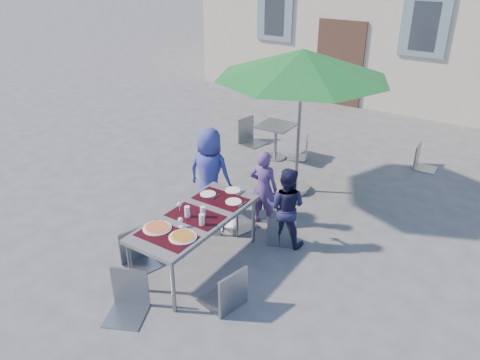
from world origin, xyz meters
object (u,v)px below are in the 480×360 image
Objects in this scene: child_2 at (286,207)px; patio_umbrella at (303,64)px; chair_3 at (135,230)px; bg_chair_l_0 at (250,115)px; cafe_table_0 at (276,136)px; chair_0 at (207,197)px; pizza_near_right at (183,236)px; child_1 at (264,188)px; child_0 at (210,173)px; chair_5 at (124,270)px; pizza_near_left at (157,228)px; chair_1 at (233,193)px; bg_chair_l_1 at (425,143)px; chair_2 at (283,211)px; bg_chair_r_0 at (303,135)px; dining_table at (196,220)px; chair_4 at (227,266)px.

patio_umbrella is (-0.62, 1.54, 1.62)m from child_2.
bg_chair_l_0 is at bearing 103.62° from chair_3.
chair_0 is at bearing -80.00° from cafe_table_0.
patio_umbrella is at bearing 91.48° from pizza_near_right.
child_1 is 1.69× the size of cafe_table_0.
child_0 is 2.41m from chair_5.
chair_5 reaches higher than pizza_near_left.
chair_1 is at bearing 44.12° from chair_0.
child_1 is 1.20× the size of chair_5.
chair_0 reaches higher than bg_chair_l_1.
pizza_near_right is 0.23× the size of child_0.
chair_2 is 1.00× the size of chair_3.
chair_2 is at bearing 46.91° from chair_3.
child_2 is 1.30× the size of chair_2.
pizza_near_right is at bearing 65.97° from chair_5.
child_0 is 2.81m from bg_chair_r_0.
pizza_near_right is 1.52m from chair_1.
pizza_near_left is at bearing 45.97° from child_2.
dining_table is at bearing -84.15° from chair_1.
chair_4 is 5.35m from bg_chair_l_1.
chair_1 reaches higher than pizza_near_left.
patio_umbrella is at bearing 110.58° from chair_2.
child_1 is (0.38, 1.90, -0.17)m from pizza_near_left.
bg_chair_r_0 is (0.21, 2.79, -0.21)m from child_0.
chair_0 is 1.10× the size of chair_2.
child_2 reaches higher than bg_chair_l_1.
dining_table is 0.51m from pizza_near_right.
child_0 is at bearing 119.18° from dining_table.
chair_0 reaches higher than bg_chair_r_0.
bg_chair_l_1 reaches higher than dining_table.
child_0 is at bearing -118.04° from patio_umbrella.
cafe_table_0 is 0.54m from bg_chair_r_0.
chair_2 is 0.32× the size of patio_umbrella.
patio_umbrella is (0.21, 1.62, 1.60)m from chair_1.
chair_1 is at bearing -73.33° from cafe_table_0.
chair_5 is (-0.29, -2.56, -0.01)m from child_1.
child_0 is 1.20× the size of child_1.
pizza_near_left is 0.30× the size of child_2.
chair_5 is (-0.01, -2.16, -0.03)m from chair_1.
dining_table is 1.16m from chair_5.
child_2 is 2.07m from chair_3.
chair_2 is (0.51, 1.53, -0.24)m from pizza_near_right.
pizza_near_right is 1.87m from child_0.
patio_umbrella is at bearing 102.71° from chair_4.
child_2 reaches higher than bg_chair_r_0.
chair_3 is 0.85× the size of bg_chair_l_0.
chair_1 is 4.21m from bg_chair_l_1.
chair_3 is 1.04× the size of bg_chair_r_0.
patio_umbrella is (-0.59, 1.58, 1.68)m from chair_2.
cafe_table_0 is (-1.01, 1.07, -1.74)m from patio_umbrella.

